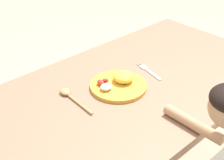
# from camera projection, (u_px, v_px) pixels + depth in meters

# --- Properties ---
(dining_table) EXTENTS (1.44, 0.83, 0.76)m
(dining_table) POSITION_uv_depth(u_px,v_px,m) (138.00, 101.00, 1.59)
(dining_table) COLOR #926C54
(dining_table) RESTS_ON ground_plane
(plate) EXTENTS (0.26, 0.26, 0.06)m
(plate) POSITION_uv_depth(u_px,v_px,m) (119.00, 84.00, 1.48)
(plate) COLOR gold
(plate) RESTS_ON dining_table
(fork) EXTENTS (0.06, 0.19, 0.01)m
(fork) POSITION_uv_depth(u_px,v_px,m) (149.00, 71.00, 1.60)
(fork) COLOR silver
(fork) RESTS_ON dining_table
(spoon) EXTENTS (0.05, 0.23, 0.02)m
(spoon) POSITION_uv_depth(u_px,v_px,m) (69.00, 95.00, 1.41)
(spoon) COLOR tan
(spoon) RESTS_ON dining_table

